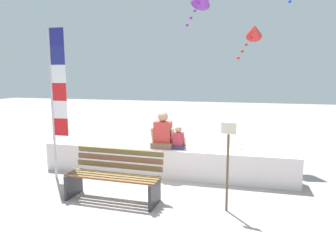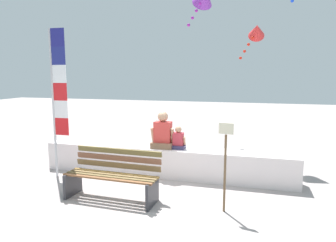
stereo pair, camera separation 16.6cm
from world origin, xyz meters
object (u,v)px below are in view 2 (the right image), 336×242
at_px(flag_banner, 57,92).
at_px(sign_post, 225,161).
at_px(person_adult, 163,134).
at_px(person_child, 178,140).
at_px(park_bench, 113,176).
at_px(kite_red, 256,31).

relative_size(flag_banner, sign_post, 2.15).
relative_size(person_adult, sign_post, 0.55).
xyz_separation_m(person_child, flag_banner, (-2.48, -0.72, 1.04)).
bearing_deg(flag_banner, sign_post, -12.21).
distance_m(park_bench, person_adult, 1.66).
height_order(park_bench, person_adult, person_adult).
bearing_deg(person_adult, person_child, 0.06).
xyz_separation_m(flag_banner, sign_post, (3.63, -0.78, -1.01)).
distance_m(person_adult, person_child, 0.37).
xyz_separation_m(park_bench, person_adult, (0.50, 1.49, 0.53)).
height_order(person_adult, kite_red, kite_red).
height_order(park_bench, flag_banner, flag_banner).
distance_m(park_bench, sign_post, 2.05).
bearing_deg(sign_post, park_bench, 179.81).
bearing_deg(person_child, park_bench, -119.73).
xyz_separation_m(park_bench, person_child, (0.85, 1.49, 0.41)).
distance_m(flag_banner, sign_post, 3.84).
relative_size(person_child, kite_red, 0.47).
distance_m(person_child, kite_red, 3.89).
height_order(person_child, sign_post, sign_post).
bearing_deg(sign_post, flag_banner, 167.79).
relative_size(park_bench, person_child, 3.47).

